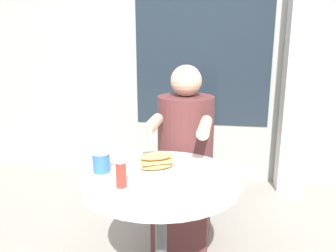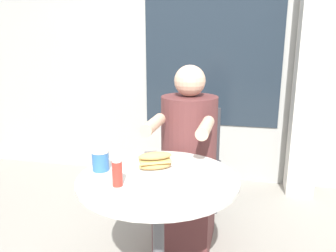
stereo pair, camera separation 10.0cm
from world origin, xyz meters
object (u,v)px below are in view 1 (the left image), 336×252
Objects in this scene: condiment_bottle at (121,172)px; diner_chair at (190,153)px; seated_diner at (184,170)px; drink_cup at (101,162)px; cafe_table at (161,212)px; sandwich_on_plate at (157,164)px.

diner_chair is at bearing 79.27° from condiment_bottle.
seated_diner reaches higher than condiment_bottle.
drink_cup is (-0.35, -0.57, 0.25)m from seated_diner.
sandwich_on_plate reaches higher than cafe_table.
condiment_bottle is (-0.20, -0.73, 0.27)m from seated_diner.
sandwich_on_plate is 0.28m from drink_cup.
cafe_table is 7.34× the size of drink_cup.
seated_diner is at bearing 58.22° from drink_cup.
seated_diner is at bearing 74.48° from condiment_bottle.
sandwich_on_plate is 2.18× the size of drink_cup.
diner_chair is 0.35m from seated_diner.
seated_diner is (-0.00, -0.35, 0.00)m from diner_chair.
condiment_bottle reaches higher than sandwich_on_plate.
drink_cup reaches higher than cafe_table.
seated_diner reaches higher than diner_chair.
seated_diner is at bearing 90.53° from diner_chair.
diner_chair reaches higher than drink_cup.
seated_diner is 5.21× the size of sandwich_on_plate.
diner_chair is 8.14× the size of drink_cup.
diner_chair reaches higher than cafe_table.
seated_diner is at bearing 80.84° from sandwich_on_plate.
condiment_bottle is at bearing 80.10° from diner_chair.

